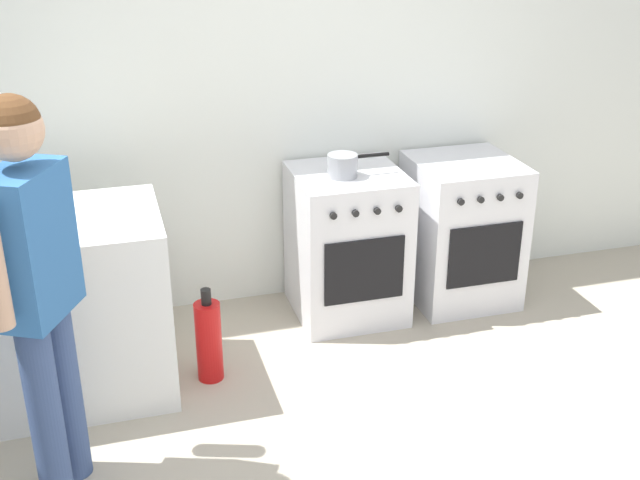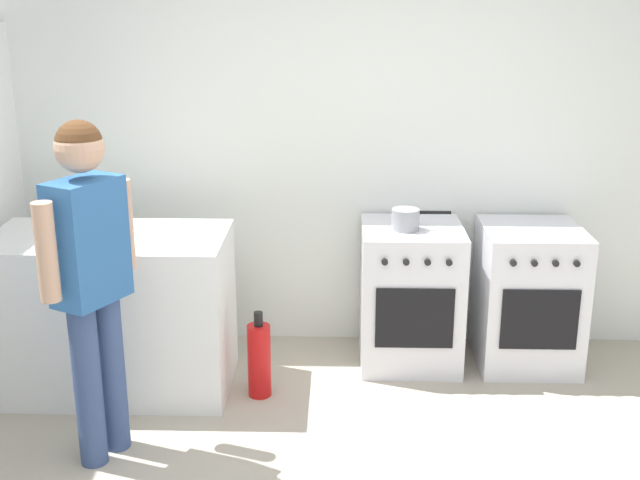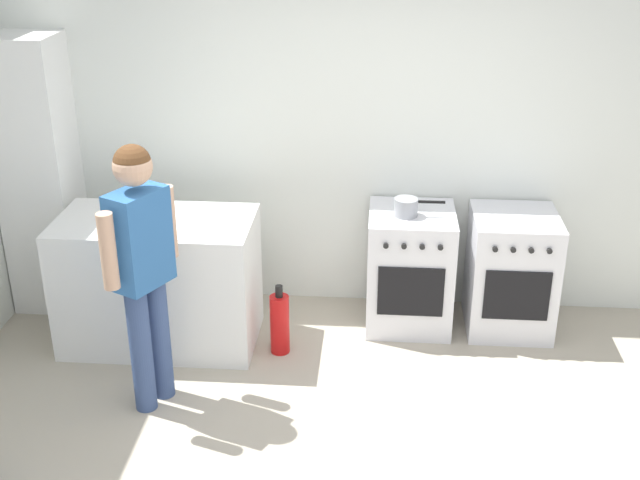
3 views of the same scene
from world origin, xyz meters
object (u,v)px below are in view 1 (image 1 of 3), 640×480
Objects in this scene: knife_carving at (29,243)px; fire_extinguisher at (209,340)px; oven_right at (461,230)px; oven_left at (347,244)px; person at (34,272)px; pot at (343,165)px; knife_bread at (31,209)px.

fire_extinguisher is (0.74, 0.16, -0.69)m from knife_carving.
oven_right is 2.61× the size of knife_carving.
oven_left is at bearing 21.48° from knife_carving.
knife_carving is (-2.32, -0.63, 0.48)m from oven_right.
oven_left reaches higher than fire_extinguisher.
oven_left is at bearing 28.78° from fire_extinguisher.
oven_right is 2.58m from person.
knife_carving is at bearing -164.68° from oven_right.
pot is at bearing 20.39° from knife_carving.
fire_extinguisher is (-0.82, -0.43, -0.70)m from pot.
knife_bread is 0.40m from knife_carving.
oven_right is at bearing 16.88° from fire_extinguisher.
fire_extinguisher is (0.75, -0.24, -0.69)m from knife_bread.
pot reaches higher than oven_left.
oven_right is 0.90m from pot.
person is at bearing -86.20° from knife_bread.
oven_right is at bearing 25.86° from person.
knife_carving is at bearing -88.60° from knife_bread.
oven_right is at bearing -0.00° from oven_left.
person reaches higher than knife_carving.
knife_bread is at bearing -174.22° from oven_right.
knife_bread and knife_carving have the same top height.
person is at bearing -154.14° from oven_right.
pot is at bearing 6.62° from knife_bread.
pot reaches higher than knife_carving.
person is (0.05, -0.47, 0.08)m from knife_carving.
fire_extinguisher is (-0.87, -0.48, -0.21)m from oven_left.
person is at bearing -138.17° from fire_extinguisher.
oven_left is 1.00× the size of oven_right.
pot is 0.68× the size of fire_extinguisher.
oven_left and oven_right have the same top height.
knife_carving is at bearing 95.86° from person.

